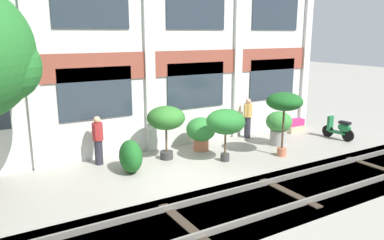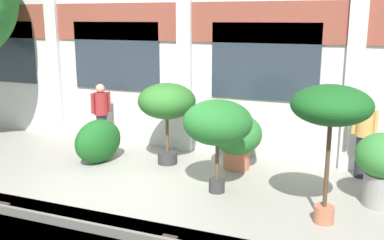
{
  "view_description": "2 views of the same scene",
  "coord_description": "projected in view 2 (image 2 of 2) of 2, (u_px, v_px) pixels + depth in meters",
  "views": [
    {
      "loc": [
        -5.38,
        -9.21,
        4.14
      ],
      "look_at": [
        0.85,
        1.28,
        1.33
      ],
      "focal_mm": 35.0,
      "sensor_mm": 36.0,
      "label": 1
    },
    {
      "loc": [
        4.21,
        -7.08,
        3.21
      ],
      "look_at": [
        0.89,
        1.01,
        1.2
      ],
      "focal_mm": 42.0,
      "sensor_mm": 36.0,
      "label": 2
    }
  ],
  "objects": [
    {
      "name": "topiary_hedge",
      "position": [
        98.0,
        141.0,
        10.09
      ],
      "size": [
        0.95,
        1.36,
        0.98
      ],
      "primitive_type": "ellipsoid",
      "rotation": [
        0.0,
        0.0,
        4.5
      ],
      "color": "#19561E",
      "rests_on": "ground"
    },
    {
      "name": "potted_plant_tall_urn",
      "position": [
        218.0,
        123.0,
        8.16
      ],
      "size": [
        1.27,
        1.27,
        1.76
      ],
      "color": "#333333",
      "rests_on": "ground"
    },
    {
      "name": "resident_watching_tracks",
      "position": [
        363.0,
        136.0,
        9.05
      ],
      "size": [
        0.5,
        0.34,
        1.62
      ],
      "rotation": [
        0.0,
        0.0,
        -1.19
      ],
      "color": "#282833",
      "rests_on": "ground"
    },
    {
      "name": "potted_plant_terracotta_small",
      "position": [
        167.0,
        103.0,
        9.79
      ],
      "size": [
        1.27,
        1.27,
        1.82
      ],
      "color": "#333333",
      "rests_on": "ground"
    },
    {
      "name": "ground_plane",
      "position": [
        129.0,
        188.0,
        8.66
      ],
      "size": [
        80.0,
        80.0,
        0.0
      ],
      "primitive_type": "plane",
      "color": "#9E998E"
    },
    {
      "name": "resident_by_doorway",
      "position": [
        101.0,
        113.0,
        11.27
      ],
      "size": [
        0.34,
        0.47,
        1.6
      ],
      "rotation": [
        0.0,
        0.0,
        -0.53
      ],
      "color": "#282833",
      "rests_on": "ground"
    },
    {
      "name": "potted_plant_ribbed_drum",
      "position": [
        384.0,
        163.0,
        7.68
      ],
      "size": [
        0.99,
        0.99,
        1.29
      ],
      "color": "gray",
      "rests_on": "ground"
    },
    {
      "name": "potted_plant_fluted_column",
      "position": [
        237.0,
        137.0,
        9.61
      ],
      "size": [
        1.07,
        1.07,
        1.21
      ],
      "color": "#B76647",
      "rests_on": "ground"
    },
    {
      "name": "potted_plant_low_pan",
      "position": [
        331.0,
        109.0,
        6.78
      ],
      "size": [
        1.23,
        1.23,
        2.22
      ],
      "color": "#B76647",
      "rests_on": "ground"
    }
  ]
}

